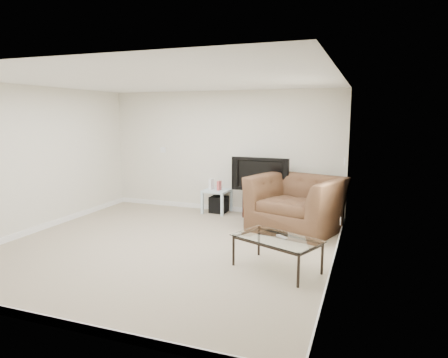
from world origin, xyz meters
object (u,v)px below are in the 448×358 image
(coffee_table, at_px, (277,254))
(recliner, at_px, (297,194))
(television, at_px, (262,174))
(side_table, at_px, (217,201))
(subwoofer, at_px, (219,204))
(tv_stand, at_px, (261,203))

(coffee_table, bearing_deg, recliner, 92.47)
(recliner, relative_size, coffee_table, 1.33)
(television, bearing_deg, side_table, 179.87)
(television, xyz_separation_m, subwoofer, (-0.92, 0.04, -0.70))
(subwoofer, distance_m, coffee_table, 3.21)
(subwoofer, xyz_separation_m, recliner, (1.74, -0.74, 0.47))
(recliner, bearing_deg, side_table, 174.91)
(recliner, bearing_deg, tv_stand, 155.69)
(television, xyz_separation_m, coffee_table, (0.90, -2.61, -0.65))
(television, distance_m, coffee_table, 2.83)
(tv_stand, bearing_deg, subwoofer, -179.70)
(tv_stand, distance_m, recliner, 1.15)
(tv_stand, distance_m, coffee_table, 2.78)
(side_table, distance_m, recliner, 1.95)
(tv_stand, xyz_separation_m, subwoofer, (-0.92, 0.02, -0.10))
(tv_stand, height_order, coffee_table, tv_stand)
(television, relative_size, subwoofer, 3.23)
(recliner, height_order, coffee_table, recliner)
(coffee_table, bearing_deg, subwoofer, 124.46)
(side_table, distance_m, coffee_table, 3.22)
(tv_stand, bearing_deg, coffee_table, -69.75)
(tv_stand, height_order, recliner, recliner)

